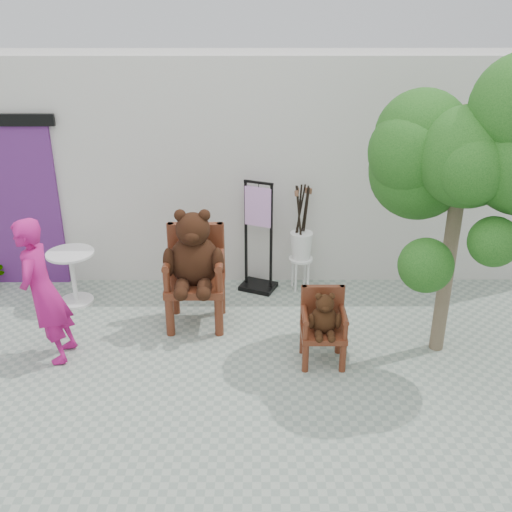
# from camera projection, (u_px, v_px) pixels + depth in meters

# --- Properties ---
(ground_plane) EXTENTS (60.00, 60.00, 0.00)m
(ground_plane) POSITION_uv_depth(u_px,v_px,m) (237.00, 396.00, 6.02)
(ground_plane) COLOR gray
(ground_plane) RESTS_ON ground
(back_wall) EXTENTS (9.00, 1.00, 3.00)m
(back_wall) POSITION_uv_depth(u_px,v_px,m) (242.00, 166.00, 8.22)
(back_wall) COLOR silver
(back_wall) RESTS_ON ground
(doorway) EXTENTS (1.40, 0.11, 2.33)m
(doorway) POSITION_uv_depth(u_px,v_px,m) (14.00, 202.00, 7.88)
(doorway) COLOR #5B246C
(doorway) RESTS_ON ground
(chair_big) EXTENTS (0.70, 0.77, 1.47)m
(chair_big) POSITION_uv_depth(u_px,v_px,m) (194.00, 261.00, 6.99)
(chair_big) COLOR #4C1F10
(chair_big) RESTS_ON ground
(chair_small) EXTENTS (0.48, 0.46, 0.85)m
(chair_small) POSITION_uv_depth(u_px,v_px,m) (324.00, 320.00, 6.39)
(chair_small) COLOR #4C1F10
(chair_small) RESTS_ON ground
(person) EXTENTS (0.40, 0.60, 1.62)m
(person) POSITION_uv_depth(u_px,v_px,m) (43.00, 292.00, 6.32)
(person) COLOR #B4166F
(person) RESTS_ON ground
(cafe_table) EXTENTS (0.60, 0.60, 0.70)m
(cafe_table) POSITION_uv_depth(u_px,v_px,m) (73.00, 271.00, 7.63)
(cafe_table) COLOR white
(cafe_table) RESTS_ON ground
(display_stand) EXTENTS (0.55, 0.50, 1.51)m
(display_stand) POSITION_uv_depth(u_px,v_px,m) (258.00, 249.00, 7.91)
(display_stand) COLOR black
(display_stand) RESTS_ON ground
(stool_bucket) EXTENTS (0.32, 0.32, 1.45)m
(stool_bucket) POSITION_uv_depth(u_px,v_px,m) (301.00, 245.00, 7.90)
(stool_bucket) COLOR white
(stool_bucket) RESTS_ON ground
(tree) EXTENTS (1.89, 1.67, 3.27)m
(tree) POSITION_uv_depth(u_px,v_px,m) (465.00, 154.00, 5.82)
(tree) COLOR brown
(tree) RESTS_ON ground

